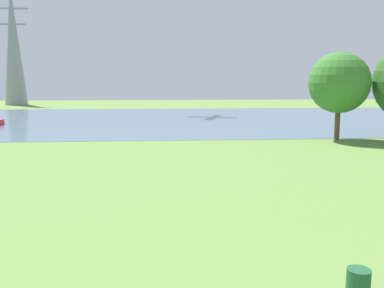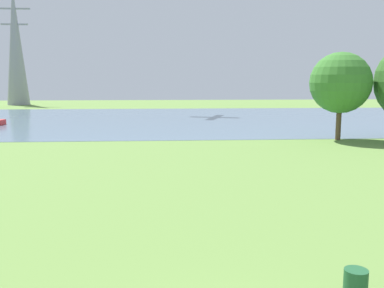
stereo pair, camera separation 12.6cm
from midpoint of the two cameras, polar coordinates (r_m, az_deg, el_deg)
ground_plane at (r=29.30m, az=-1.82°, el=-1.76°), size 160.00×160.00×0.00m
litter_bin at (r=11.49m, az=20.62°, el=-16.94°), size 0.56×0.56×0.80m
water_surface at (r=57.05m, az=-3.06°, el=3.28°), size 140.00×40.00×0.02m
tree_mid_shore at (r=39.43m, az=18.64°, el=7.59°), size 5.19×5.19×7.49m
electricity_pylon at (r=95.50m, az=-22.39°, el=11.87°), size 6.40×4.40×23.62m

